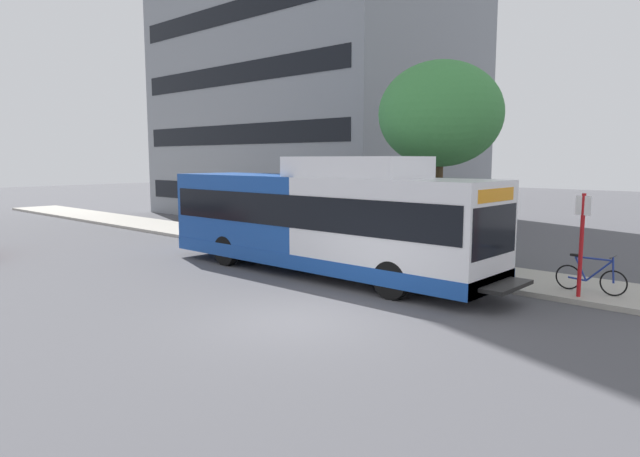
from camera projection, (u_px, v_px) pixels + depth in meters
The scene contains 7 objects.
ground_plane at pixel (123, 271), 17.78m from camera, with size 120.00×120.00×0.00m, color #4C4C51.
sidewalk_curb at pixel (317, 250), 21.55m from camera, with size 3.00×56.00×0.14m, color #A8A399.
transit_bus at pixel (320, 220), 17.24m from camera, with size 2.58×12.25×3.65m.
bus_stop_sign_pole at pixel (582, 237), 13.78m from camera, with size 0.10×0.36×2.60m.
bicycle_parked at pixel (591, 277), 14.33m from camera, with size 0.52×1.76×1.02m.
street_tree_near_stop at pixel (440, 115), 18.30m from camera, with size 4.08×4.08×6.64m.
lattice_comm_tower at pixel (193, 109), 50.24m from camera, with size 1.10×1.10×24.71m.
Camera 1 is at (-8.61, -8.46, 3.58)m, focal length 31.17 mm.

